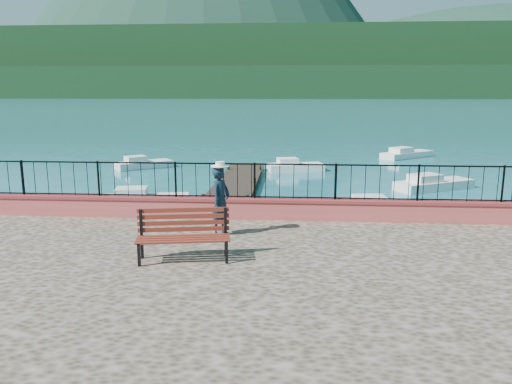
# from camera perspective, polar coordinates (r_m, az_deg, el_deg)

# --- Properties ---
(ground) EXTENTS (2000.00, 2000.00, 0.00)m
(ground) POSITION_cam_1_polar(r_m,az_deg,el_deg) (10.81, -0.06, -14.21)
(ground) COLOR #19596B
(ground) RESTS_ON ground
(parapet) EXTENTS (28.00, 0.46, 0.58)m
(parapet) POSITION_cam_1_polar(r_m,az_deg,el_deg) (13.81, 1.08, -1.89)
(parapet) COLOR #C34650
(parapet) RESTS_ON promenade
(railing) EXTENTS (27.00, 0.05, 0.95)m
(railing) POSITION_cam_1_polar(r_m,az_deg,el_deg) (13.65, 1.09, 1.23)
(railing) COLOR black
(railing) RESTS_ON parapet
(dock) EXTENTS (2.00, 16.00, 0.30)m
(dock) POSITION_cam_1_polar(r_m,az_deg,el_deg) (22.35, -2.88, -0.21)
(dock) COLOR #2D231C
(dock) RESTS_ON ground
(far_forest) EXTENTS (900.00, 60.00, 18.00)m
(far_forest) POSITION_cam_1_polar(r_m,az_deg,el_deg) (309.74, 4.18, 12.32)
(far_forest) COLOR black
(far_forest) RESTS_ON ground
(foothills) EXTENTS (900.00, 120.00, 44.00)m
(foothills) POSITION_cam_1_polar(r_m,az_deg,el_deg) (370.12, 4.23, 14.20)
(foothills) COLOR black
(foothills) RESTS_ON ground
(companion_hill) EXTENTS (448.00, 384.00, 180.00)m
(companion_hill) POSITION_cam_1_polar(r_m,az_deg,el_deg) (610.47, 25.69, 9.99)
(companion_hill) COLOR #142D23
(companion_hill) RESTS_ON ground
(park_bench) EXTENTS (2.01, 0.94, 1.07)m
(park_bench) POSITION_cam_1_polar(r_m,az_deg,el_deg) (10.57, -8.26, -6.10)
(park_bench) COLOR black
(park_bench) RESTS_ON promenade
(person) EXTENTS (0.61, 0.73, 1.70)m
(person) POSITION_cam_1_polar(r_m,az_deg,el_deg) (12.19, -4.07, -1.03)
(person) COLOR black
(person) RESTS_ON promenade
(hat) EXTENTS (0.44, 0.44, 0.12)m
(hat) POSITION_cam_1_polar(r_m,az_deg,el_deg) (12.03, -4.13, 3.20)
(hat) COLOR white
(hat) RESTS_ON person
(boat_0) EXTENTS (3.74, 1.89, 0.80)m
(boat_0) POSITION_cam_1_polar(r_m,az_deg,el_deg) (21.08, -12.59, -0.50)
(boat_0) COLOR silver
(boat_0) RESTS_ON ground
(boat_1) EXTENTS (3.52, 1.53, 0.80)m
(boat_1) POSITION_cam_1_polar(r_m,az_deg,el_deg) (19.50, 14.33, -1.56)
(boat_1) COLOR silver
(boat_1) RESTS_ON ground
(boat_2) EXTENTS (4.15, 3.08, 0.80)m
(boat_2) POSITION_cam_1_polar(r_m,az_deg,el_deg) (25.57, 19.71, 1.19)
(boat_2) COLOR silver
(boat_2) RESTS_ON ground
(boat_3) EXTENTS (3.47, 3.03, 0.80)m
(boat_3) POSITION_cam_1_polar(r_m,az_deg,el_deg) (31.43, -12.70, 3.40)
(boat_3) COLOR silver
(boat_3) RESTS_ON ground
(boat_4) EXTENTS (3.47, 2.07, 0.80)m
(boat_4) POSITION_cam_1_polar(r_m,az_deg,el_deg) (29.70, 4.55, 3.19)
(boat_4) COLOR white
(boat_4) RESTS_ON ground
(boat_5) EXTENTS (4.17, 3.73, 0.80)m
(boat_5) POSITION_cam_1_polar(r_m,az_deg,el_deg) (37.08, 16.91, 4.39)
(boat_5) COLOR silver
(boat_5) RESTS_ON ground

